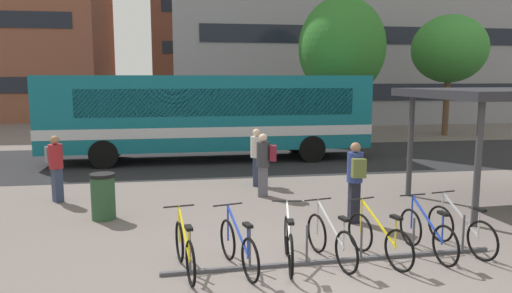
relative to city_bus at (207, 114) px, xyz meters
The scene contains 19 objects.
ground 11.46m from the city_bus, 85.61° to the right, with size 200.00×200.00×0.00m, color #6B605B.
bus_lane_asphalt 1.97m from the city_bus, ahead, with size 80.00×7.20×0.01m, color #232326.
city_bus is the anchor object (origin of this frame).
bike_rack 10.84m from the city_bus, 81.60° to the right, with size 5.84×0.31×0.70m.
parked_bicycle_yellow_0 10.77m from the city_bus, 95.08° to the right, with size 0.52×1.71×0.99m.
parked_bicycle_blue_1 10.75m from the city_bus, 90.44° to the right, with size 0.61×1.68×0.99m.
parked_bicycle_white_2 10.71m from the city_bus, 85.83° to the right, with size 0.52×1.71×0.99m.
parked_bicycle_silver_3 10.76m from the city_bus, 81.86° to the right, with size 0.55×1.70×0.99m.
parked_bicycle_yellow_4 10.97m from the city_bus, 77.57° to the right, with size 0.65×1.67×0.99m.
parked_bicycle_blue_5 11.12m from the city_bus, 72.65° to the right, with size 0.52×1.72×0.99m.
parked_bicycle_silver_6 11.23m from the city_bus, 68.92° to the right, with size 0.54×1.70×0.99m.
commuter_black_pack_0 4.83m from the city_bus, 75.81° to the right, with size 0.38×0.55×1.67m.
commuter_grey_pack_1 7.01m from the city_bus, 126.17° to the right, with size 0.55×0.60×1.69m.
commuter_maroon_pack_2 6.09m from the city_bus, 78.77° to the right, with size 0.57×0.40×1.68m.
commuter_olive_pack_4 8.96m from the city_bus, 72.40° to the right, with size 0.36×0.54×1.76m.
trash_bin 7.95m from the city_bus, 110.17° to the right, with size 0.55×0.55×1.03m.
street_tree_0 8.10m from the city_bus, 30.39° to the left, with size 4.08×4.08×6.88m.
street_tree_1 14.72m from the city_bus, 23.80° to the left, with size 3.93×3.93×6.42m.
building_centre_block 32.07m from the city_bus, 82.33° to the left, with size 15.32×10.94×14.47m.
Camera 1 is at (-1.81, -6.74, 3.13)m, focal length 33.37 mm.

